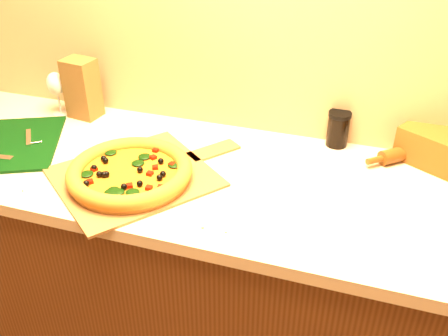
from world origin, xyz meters
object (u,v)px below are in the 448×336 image
(pizza, at_px, (130,172))
(cutting_board, at_px, (17,144))
(pizza_peel, at_px, (139,175))
(wine_glass, at_px, (56,85))
(rolling_pin, at_px, (412,151))
(dark_jar, at_px, (338,129))

(pizza, bearing_deg, cutting_board, 170.03)
(pizza_peel, height_order, wine_glass, wine_glass)
(pizza, bearing_deg, pizza_peel, 71.91)
(pizza, relative_size, wine_glass, 2.24)
(pizza_peel, bearing_deg, wine_glass, -174.02)
(rolling_pin, relative_size, dark_jar, 2.30)
(pizza_peel, distance_m, pizza, 0.05)
(cutting_board, distance_m, rolling_pin, 1.32)
(cutting_board, bearing_deg, dark_jar, -6.75)
(dark_jar, bearing_deg, rolling_pin, -2.27)
(pizza, relative_size, rolling_pin, 1.34)
(cutting_board, relative_size, rolling_pin, 1.60)
(cutting_board, xyz_separation_m, dark_jar, (1.03, 0.34, 0.06))
(pizza, height_order, rolling_pin, pizza)
(wine_glass, height_order, dark_jar, wine_glass)
(pizza, relative_size, cutting_board, 0.84)
(rolling_pin, bearing_deg, wine_glass, -176.74)
(pizza_peel, bearing_deg, rolling_pin, 63.84)
(rolling_pin, distance_m, wine_glass, 1.28)
(rolling_pin, height_order, wine_glass, wine_glass)
(dark_jar, bearing_deg, pizza, -143.20)
(pizza_peel, height_order, dark_jar, dark_jar)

